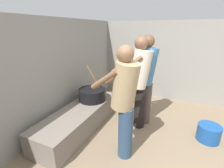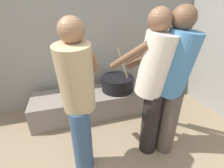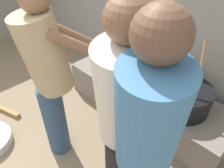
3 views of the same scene
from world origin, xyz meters
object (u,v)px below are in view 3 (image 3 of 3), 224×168
cooking_pot_main (182,97)px  cook_in_tan_shirt (49,73)px  cook_in_blue_shirt (145,146)px  cook_in_cream_shirt (124,120)px

cooking_pot_main → cook_in_tan_shirt: (-0.69, -0.93, 0.38)m
cooking_pot_main → cook_in_tan_shirt: size_ratio=0.44×
cooking_pot_main → cook_in_blue_shirt: 1.10m
cook_in_cream_shirt → cook_in_blue_shirt: (0.20, -0.06, 0.01)m
cook_in_cream_shirt → cook_in_tan_shirt: bearing=-178.9°
cook_in_cream_shirt → cook_in_blue_shirt: cook_in_blue_shirt is taller
cooking_pot_main → cook_in_blue_shirt: (0.27, -0.97, 0.44)m
cooking_pot_main → cook_in_cream_shirt: 1.01m
cook_in_blue_shirt → cook_in_tan_shirt: bearing=177.3°
cook_in_tan_shirt → cook_in_blue_shirt: bearing=-2.7°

